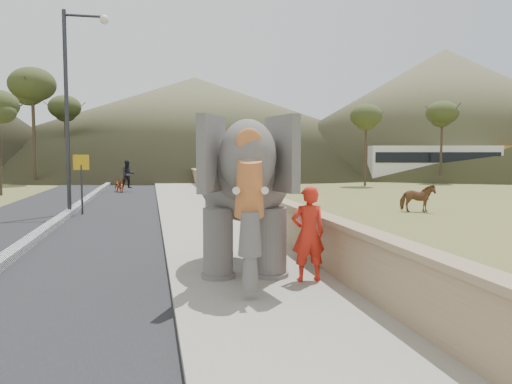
{
  "coord_description": "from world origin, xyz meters",
  "views": [
    {
      "loc": [
        -1.82,
        -7.53,
        2.46
      ],
      "look_at": [
        0.2,
        2.0,
        1.7
      ],
      "focal_mm": 35.0,
      "sensor_mm": 36.0,
      "label": 1
    }
  ],
  "objects_px": {
    "motorcyclist": "(124,179)",
    "lamppost": "(74,92)",
    "cow": "(417,198)",
    "elephant_and_man": "(244,196)"
  },
  "relations": [
    {
      "from": "motorcyclist",
      "to": "lamppost",
      "type": "bearing_deg",
      "value": -96.13
    },
    {
      "from": "cow",
      "to": "motorcyclist",
      "type": "height_order",
      "value": "motorcyclist"
    },
    {
      "from": "elephant_and_man",
      "to": "lamppost",
      "type": "bearing_deg",
      "value": 113.24
    },
    {
      "from": "elephant_and_man",
      "to": "cow",
      "type": "bearing_deg",
      "value": 44.71
    },
    {
      "from": "lamppost",
      "to": "elephant_and_man",
      "type": "bearing_deg",
      "value": -66.76
    },
    {
      "from": "cow",
      "to": "elephant_and_man",
      "type": "bearing_deg",
      "value": 155.08
    },
    {
      "from": "lamppost",
      "to": "motorcyclist",
      "type": "bearing_deg",
      "value": 83.87
    },
    {
      "from": "cow",
      "to": "motorcyclist",
      "type": "relative_size",
      "value": 0.68
    },
    {
      "from": "motorcyclist",
      "to": "elephant_and_man",
      "type": "bearing_deg",
      "value": -81.14
    },
    {
      "from": "lamppost",
      "to": "motorcyclist",
      "type": "distance_m",
      "value": 12.15
    }
  ]
}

